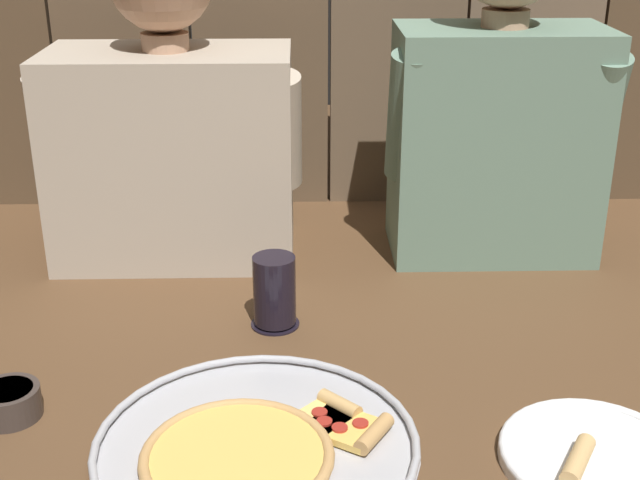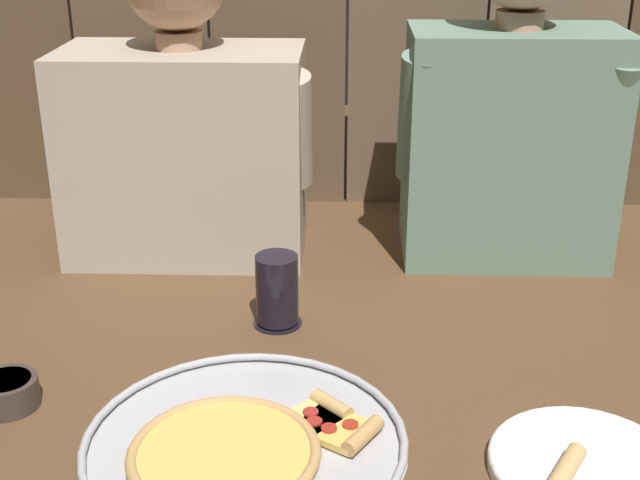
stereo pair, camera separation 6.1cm
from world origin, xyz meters
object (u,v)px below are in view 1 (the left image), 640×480
object	(u,v)px
pizza_tray	(254,446)
dipping_bowl	(9,401)
diner_left	(171,121)
drinking_glass	(274,292)
dinner_plate	(595,456)
diner_right	(499,94)

from	to	relation	value
pizza_tray	dipping_bowl	xyz separation A→B (m)	(-0.31, 0.08, 0.01)
diner_left	pizza_tray	bearing A→B (deg)	-74.70
drinking_glass	dinner_plate	bearing A→B (deg)	-42.33
pizza_tray	drinking_glass	distance (m)	0.32
dipping_bowl	diner_left	world-z (taller)	diner_left
pizza_tray	dipping_bowl	distance (m)	0.33
dinner_plate	dipping_bowl	size ratio (longest dim) A/B	2.80
dinner_plate	diner_right	xyz separation A→B (m)	(0.00, 0.64, 0.28)
dinner_plate	drinking_glass	xyz separation A→B (m)	(-0.38, 0.35, 0.05)
drinking_glass	diner_right	world-z (taller)	diner_right
dipping_bowl	diner_left	xyz separation A→B (m)	(0.15, 0.52, 0.23)
dinner_plate	drinking_glass	size ratio (longest dim) A/B	1.97
pizza_tray	diner_right	world-z (taller)	diner_right
drinking_glass	diner_right	bearing A→B (deg)	36.48
drinking_glass	dipping_bowl	size ratio (longest dim) A/B	1.42
diner_left	dinner_plate	bearing A→B (deg)	-48.29
pizza_tray	diner_left	distance (m)	0.67
pizza_tray	diner_left	size ratio (longest dim) A/B	0.68
drinking_glass	diner_right	xyz separation A→B (m)	(0.39, 0.29, 0.24)
dinner_plate	diner_left	bearing A→B (deg)	131.71
dipping_bowl	diner_right	bearing A→B (deg)	35.91
dinner_plate	pizza_tray	bearing A→B (deg)	175.82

